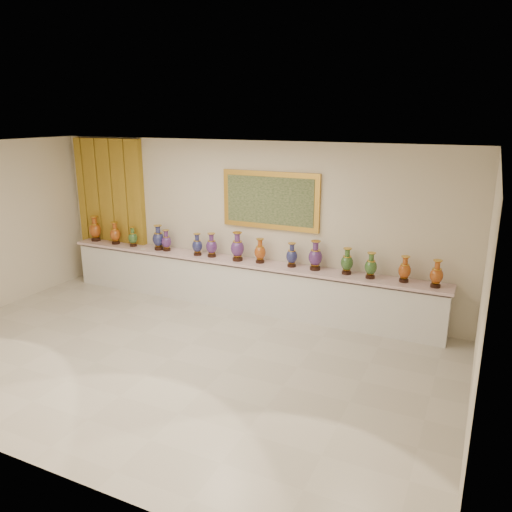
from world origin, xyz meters
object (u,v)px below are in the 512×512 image
at_px(vase_0, 95,230).
at_px(vase_1, 115,234).
at_px(counter, 240,284).
at_px(vase_2, 133,238).

relative_size(vase_0, vase_1, 1.16).
distance_m(counter, vase_0, 3.43).
height_order(vase_0, vase_2, vase_0).
relative_size(counter, vase_0, 14.00).
bearing_deg(vase_0, vase_2, -1.95).
xyz_separation_m(counter, vase_0, (-3.36, -0.01, 0.70)).
distance_m(vase_1, vase_2, 0.44).
height_order(vase_1, vase_2, vase_1).
distance_m(counter, vase_1, 2.89).
bearing_deg(vase_2, counter, 0.97).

